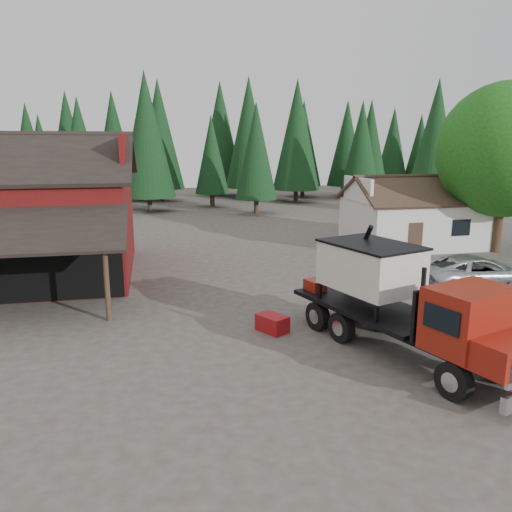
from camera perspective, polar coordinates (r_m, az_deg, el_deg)
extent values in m
plane|color=#483F38|center=(18.33, 0.98, -8.32)|extent=(120.00, 120.00, 0.00)
cube|color=#601013|center=(27.92, -26.65, 2.97)|extent=(12.00, 10.00, 5.00)
cube|color=black|center=(30.05, -26.14, 10.36)|extent=(12.80, 5.53, 2.35)
cube|color=#601013|center=(26.70, -14.67, 11.08)|extent=(0.25, 7.00, 2.00)
cylinder|color=#382619|center=(19.56, -16.67, -3.19)|extent=(0.20, 0.20, 2.80)
cube|color=silver|center=(34.48, 17.53, 3.67)|extent=(8.00, 6.00, 3.00)
cube|color=#38281E|center=(32.93, 19.06, 7.12)|extent=(8.60, 3.42, 1.80)
cube|color=#38281E|center=(35.53, 16.59, 7.65)|extent=(8.60, 3.42, 1.80)
cube|color=silver|center=(32.44, 11.56, 7.48)|extent=(0.20, 4.20, 1.50)
cube|color=silver|center=(36.35, 23.32, 7.25)|extent=(0.20, 4.20, 1.50)
cube|color=#38281E|center=(31.24, 17.74, 1.84)|extent=(0.90, 0.06, 2.00)
cube|color=black|center=(32.72, 22.40, 3.02)|extent=(1.20, 0.06, 1.00)
cylinder|color=#382619|center=(34.20, 25.86, 3.08)|extent=(0.60, 0.60, 3.20)
sphere|color=#164E11|center=(33.83, 26.62, 10.78)|extent=(8.00, 8.00, 8.00)
sphere|color=#164E11|center=(33.79, 23.96, 8.98)|extent=(4.40, 4.40, 4.40)
cylinder|color=#382619|center=(48.04, 0.02, 5.83)|extent=(0.44, 0.44, 1.60)
cone|color=black|center=(47.70, 0.03, 11.93)|extent=(3.96, 3.96, 9.00)
cylinder|color=#382619|center=(50.21, 19.28, 5.42)|extent=(0.44, 0.44, 1.60)
cone|color=black|center=(49.87, 19.80, 12.38)|extent=(4.84, 4.84, 11.00)
cylinder|color=#382619|center=(51.00, -12.05, 5.96)|extent=(0.44, 0.44, 1.60)
cone|color=black|center=(50.68, -12.40, 13.38)|extent=(5.28, 5.28, 12.00)
cylinder|color=black|center=(14.41, 21.66, -13.13)|extent=(0.64, 1.09, 1.04)
cylinder|color=black|center=(15.92, 26.15, -11.06)|extent=(0.64, 1.09, 1.04)
cylinder|color=black|center=(17.26, 9.74, -8.04)|extent=(0.64, 1.09, 1.04)
cylinder|color=black|center=(18.53, 14.46, -6.79)|extent=(0.64, 1.09, 1.04)
cylinder|color=black|center=(18.22, 7.06, -6.82)|extent=(0.64, 1.09, 1.04)
cylinder|color=black|center=(19.43, 11.72, -5.73)|extent=(0.64, 1.09, 1.04)
cube|color=black|center=(16.75, 15.75, -7.62)|extent=(3.56, 8.00, 0.38)
cube|color=maroon|center=(14.41, 26.95, -9.76)|extent=(2.40, 1.84, 0.80)
cube|color=maroon|center=(14.87, 23.20, -6.58)|extent=(2.65, 2.24, 1.74)
cube|color=black|center=(14.38, 25.70, -6.28)|extent=(1.90, 0.70, 0.85)
cylinder|color=black|center=(14.50, 18.47, -4.53)|extent=(0.17, 0.17, 1.69)
cube|color=black|center=(15.42, 20.38, -5.85)|extent=(2.22, 0.84, 1.51)
cube|color=black|center=(17.55, 12.70, -5.64)|extent=(4.02, 5.94, 0.15)
cube|color=silver|center=(17.16, 12.93, -1.22)|extent=(3.04, 3.63, 1.51)
cone|color=silver|center=(17.41, 12.77, -4.22)|extent=(2.62, 2.62, 0.66)
cube|color=black|center=(17.00, 13.06, 1.31)|extent=(3.16, 3.75, 0.08)
cylinder|color=black|center=(18.50, 11.40, -0.44)|extent=(0.30, 2.09, 2.87)
cube|color=maroon|center=(18.76, 6.77, -3.36)|extent=(0.78, 0.89, 0.42)
cylinder|color=silver|center=(16.41, 23.41, -9.00)|extent=(0.80, 1.06, 0.53)
imported|color=#B4B6BD|center=(25.10, 23.79, -1.71)|extent=(5.72, 2.70, 1.58)
cube|color=maroon|center=(18.00, 1.88, -7.70)|extent=(1.17, 1.30, 0.60)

